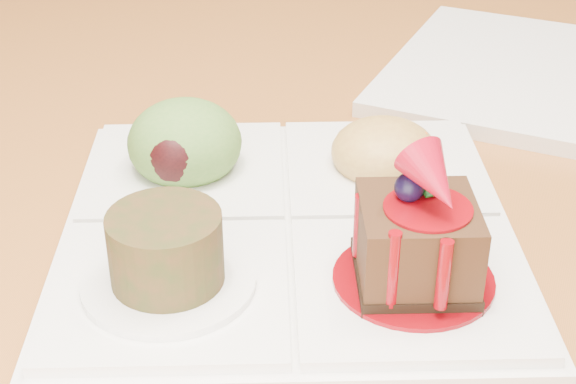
# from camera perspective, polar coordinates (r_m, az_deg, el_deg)

# --- Properties ---
(dining_table) EXTENTS (1.00, 1.80, 0.75)m
(dining_table) POSITION_cam_1_polar(r_m,az_deg,el_deg) (0.74, 13.38, 1.52)
(dining_table) COLOR #A4572A
(dining_table) RESTS_ON ground
(sampler_plate) EXTENTS (0.30, 0.30, 0.10)m
(sampler_plate) POSITION_cam_1_polar(r_m,az_deg,el_deg) (0.50, -0.22, -1.23)
(sampler_plate) COLOR white
(sampler_plate) RESTS_ON dining_table
(second_plate) EXTENTS (0.29, 0.29, 0.01)m
(second_plate) POSITION_cam_1_polar(r_m,az_deg,el_deg) (0.74, 16.18, 7.11)
(second_plate) COLOR white
(second_plate) RESTS_ON dining_table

